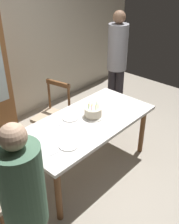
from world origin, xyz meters
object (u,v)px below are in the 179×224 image
Objects in this scene: dining_table at (87,127)px; plate_far_side at (70,117)px; chair_spindle_back at (53,117)px; person_celebrant at (25,206)px; birthday_cake at (93,113)px; plate_near_celebrant at (69,145)px; person_guest at (117,60)px.

plate_far_side is (-0.09, 0.19, 0.10)m from dining_table.
plate_far_side is at bearing 114.64° from dining_table.
plate_far_side is at bearing -107.24° from chair_spindle_back.
chair_spindle_back is 2.04m from person_celebrant.
birthday_cake is 1.27× the size of plate_near_celebrant.
dining_table is 1.87× the size of chair_spindle_back.
plate_near_celebrant is 0.12× the size of person_guest.
plate_far_side is at bearing 33.64° from person_celebrant.
person_celebrant is (-1.42, -1.39, 0.46)m from chair_spindle_back.
plate_near_celebrant is 0.23× the size of chair_spindle_back.
birthday_cake is 0.29m from plate_far_side.
plate_far_side is 0.12× the size of person_guest.
plate_near_celebrant is 2.05m from person_guest.
dining_table is 1.10× the size of person_celebrant.
birthday_cake is at bearing -87.17° from chair_spindle_back.
plate_near_celebrant is (-0.49, -0.19, 0.10)m from dining_table.
chair_spindle_back reaches higher than plate_far_side.
plate_far_side is at bearing 44.09° from plate_near_celebrant.
birthday_cake is 1.60m from person_celebrant.
person_guest is at bearing -6.75° from chair_spindle_back.
person_guest is at bearing 23.11° from plate_near_celebrant.
person_celebrant is at bearing -146.36° from plate_far_side.
chair_spindle_back is 0.59× the size of person_celebrant.
dining_table is 1.50m from person_celebrant.
person_celebrant reaches higher than plate_far_side.
dining_table is at bearing 21.62° from plate_near_celebrant.
chair_spindle_back is at bearing 92.83° from birthday_cake.
person_celebrant is at bearing -156.21° from birthday_cake.
person_guest is (1.29, -0.15, 0.57)m from chair_spindle_back.
chair_spindle_back is (0.09, 0.76, -0.20)m from dining_table.
person_guest is at bearing 15.59° from plate_far_side.
person_guest reaches higher than birthday_cake.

